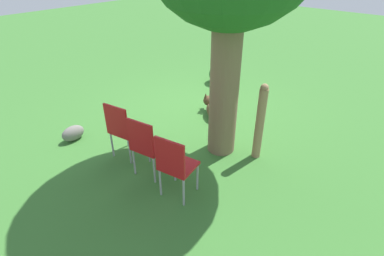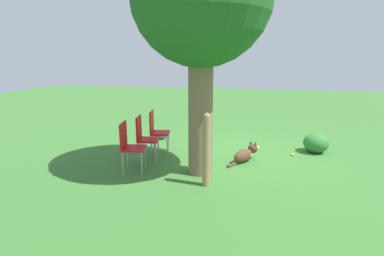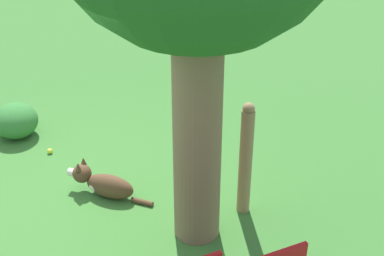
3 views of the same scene
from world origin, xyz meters
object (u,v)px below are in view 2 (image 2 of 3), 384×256
Objects in this scene: red_chair_2 at (129,144)px; dog at (246,154)px; tennis_ball at (293,154)px; fence_post at (206,150)px; red_chair_1 at (144,136)px; red_chair_0 at (156,129)px.

dog is at bearing 16.00° from red_chair_2.
red_chair_2 reaches higher than tennis_ball.
fence_post is 1.80m from red_chair_1.
tennis_ball is at bearing -26.70° from dog.
red_chair_0 reaches higher than dog.
red_chair_2 reaches higher than dog.
fence_post is 2.67m from tennis_ball.
red_chair_0 is (2.07, -0.20, 0.41)m from dog.
red_chair_0 is at bearing -48.38° from fence_post.
tennis_ball is at bearing -3.22° from red_chair_0.
tennis_ball is at bearing -130.02° from fence_post.
red_chair_1 is 0.64m from red_chair_2.
red_chair_0 is at bearing 119.33° from dog.
fence_post is (0.63, 1.42, 0.50)m from dog.
red_chair_0 is at bearing 6.78° from tennis_ball.
dog is 1.64m from fence_post.
red_chair_1 reaches higher than tennis_ball.
red_chair_2 is at bearing 150.72° from dog.
red_chair_0 is at bearing 74.34° from red_chair_2.
fence_post reaches higher than dog.
fence_post is 2.17m from red_chair_0.
red_chair_2 is (1.56, -0.35, -0.09)m from fence_post.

